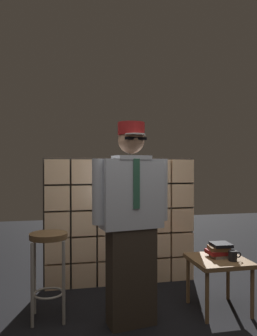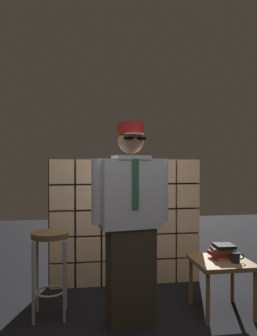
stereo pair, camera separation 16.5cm
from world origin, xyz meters
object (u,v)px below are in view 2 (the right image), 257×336
object	(u,v)px
coffee_mug	(236,257)
bar_stool	(50,254)
side_table	(221,267)
standing_person	(131,219)
book_stack	(223,251)

from	to	relation	value
coffee_mug	bar_stool	bearing A→B (deg)	171.59
bar_stool	side_table	distance (m)	1.60
side_table	standing_person	bearing A→B (deg)	-173.62
book_stack	coffee_mug	xyz separation A→B (m)	(0.06, -0.15, -0.02)
side_table	coffee_mug	size ratio (longest dim) A/B	4.13
standing_person	book_stack	xyz separation A→B (m)	(0.91, 0.15, -0.35)
standing_person	book_stack	bearing A→B (deg)	-0.34
coffee_mug	book_stack	bearing A→B (deg)	111.51
book_stack	bar_stool	bearing A→B (deg)	176.38
side_table	book_stack	bearing A→B (deg)	50.81
bar_stool	book_stack	bearing A→B (deg)	-3.62
standing_person	side_table	xyz separation A→B (m)	(0.88, 0.10, -0.49)
side_table	book_stack	distance (m)	0.15
bar_stool	coffee_mug	distance (m)	1.70
standing_person	coffee_mug	bearing A→B (deg)	-9.40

